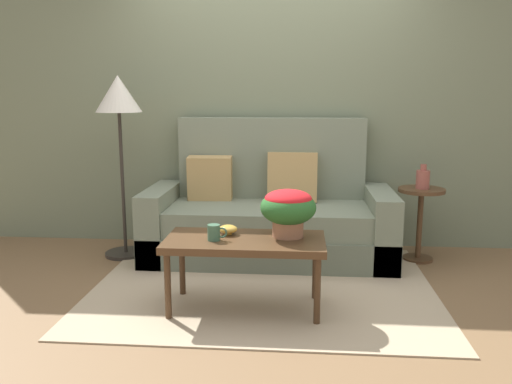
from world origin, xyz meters
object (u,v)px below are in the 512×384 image
coffee_table (245,246)px  coffee_mug (214,233)px  floor_lamp (119,109)px  side_table (420,211)px  table_vase (423,179)px  snack_bowl (228,229)px  couch (269,217)px  potted_plant (288,208)px

coffee_table → coffee_mug: 0.22m
floor_lamp → side_table: bearing=1.6°
floor_lamp → table_vase: 2.57m
coffee_table → table_vase: 1.78m
side_table → table_vase: bearing=-76.9°
coffee_table → snack_bowl: 0.17m
couch → coffee_mug: 1.24m
potted_plant → coffee_table: bearing=-164.8°
coffee_table → table_vase: bearing=39.7°
side_table → snack_bowl: side_table is taller
snack_bowl → table_vase: 1.81m
table_vase → coffee_mug: bearing=-142.6°
side_table → floor_lamp: bearing=-178.4°
couch → side_table: (1.27, -0.01, 0.08)m
coffee_table → table_vase: table_vase is taller
snack_bowl → table_vase: table_vase is taller
couch → table_vase: couch is taller
couch → snack_bowl: (-0.20, -1.06, 0.17)m
table_vase → couch: bearing=179.1°
couch → potted_plant: (0.19, -1.07, 0.33)m
potted_plant → table_vase: bearing=44.1°
coffee_table → floor_lamp: 1.78m
snack_bowl → floor_lamp: bearing=136.8°
side_table → coffee_mug: 1.95m
coffee_mug → floor_lamp: bearing=130.9°
coffee_mug → snack_bowl: 0.16m
coffee_mug → potted_plant: bearing=15.8°
coffee_table → snack_bowl: size_ratio=8.38×
table_vase → coffee_table: bearing=-140.3°
potted_plant → coffee_mug: 0.50m
floor_lamp → potted_plant: bearing=-34.7°
couch → floor_lamp: 1.55m
coffee_mug → snack_bowl: size_ratio=1.04×
table_vase → floor_lamp: bearing=-178.6°
potted_plant → couch: bearing=100.0°
table_vase → side_table: bearing=103.1°
potted_plant → snack_bowl: (-0.39, 0.01, -0.16)m
coffee_table → side_table: (1.35, 1.13, -0.00)m
couch → snack_bowl: couch is taller
snack_bowl → coffee_table: bearing=-36.2°
side_table → potted_plant: 1.53m
couch → snack_bowl: size_ratio=16.95×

